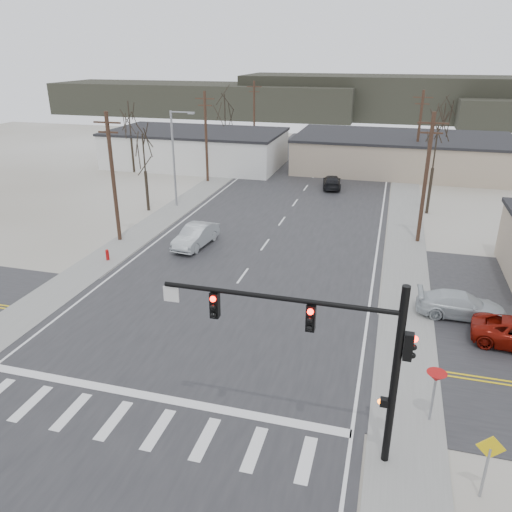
{
  "coord_description": "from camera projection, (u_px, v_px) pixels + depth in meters",
  "views": [
    {
      "loc": [
        8.97,
        -21.18,
        14.11
      ],
      "look_at": [
        1.58,
        5.62,
        2.6
      ],
      "focal_mm": 35.0,
      "sensor_mm": 36.0,
      "label": 1
    }
  ],
  "objects": [
    {
      "name": "diamond_sign",
      "position": [
        488.0,
        460.0,
        16.43
      ],
      "size": [
        0.92,
        0.1,
        2.61
      ],
      "color": "gray",
      "rests_on": "ground"
    },
    {
      "name": "upole_left_b",
      "position": [
        113.0,
        176.0,
        37.98
      ],
      "size": [
        2.2,
        0.3,
        10.0
      ],
      "color": "#40291D",
      "rests_on": "ground"
    },
    {
      "name": "car_far_a",
      "position": [
        332.0,
        182.0,
        54.67
      ],
      "size": [
        2.54,
        4.94,
        1.37
      ],
      "primitive_type": "imported",
      "rotation": [
        0.0,
        0.0,
        3.28
      ],
      "color": "black",
      "rests_on": "main_road"
    },
    {
      "name": "streetlight_main",
      "position": [
        175.0,
        154.0,
        46.77
      ],
      "size": [
        2.4,
        0.25,
        9.0
      ],
      "color": "gray",
      "rests_on": "ground"
    },
    {
      "name": "hill_left",
      "position": [
        203.0,
        99.0,
        115.67
      ],
      "size": [
        70.0,
        18.0,
        7.0
      ],
      "primitive_type": "cube",
      "color": "#333026",
      "rests_on": "ground"
    },
    {
      "name": "upole_left_d",
      "position": [
        254.0,
        115.0,
        73.61
      ],
      "size": [
        2.2,
        0.3,
        10.0
      ],
      "color": "#40291D",
      "rests_on": "ground"
    },
    {
      "name": "cross_road",
      "position": [
        199.0,
        337.0,
        26.46
      ],
      "size": [
        90.0,
        10.0,
        0.04
      ],
      "primitive_type": "cube",
      "color": "#252527",
      "rests_on": "ground"
    },
    {
      "name": "car_far_b",
      "position": [
        341.0,
        139.0,
        81.0
      ],
      "size": [
        2.45,
        4.24,
        1.36
      ],
      "primitive_type": "imported",
      "rotation": [
        0.0,
        0.0,
        -0.23
      ],
      "color": "black",
      "rests_on": "main_road"
    },
    {
      "name": "tree_left_near",
      "position": [
        144.0,
        155.0,
        45.47
      ],
      "size": [
        3.3,
        3.3,
        7.35
      ],
      "color": "#2F261C",
      "rests_on": "ground"
    },
    {
      "name": "main_road",
      "position": [
        268.0,
        241.0,
        39.82
      ],
      "size": [
        18.0,
        110.0,
        0.05
      ],
      "primitive_type": "cube",
      "color": "#252527",
      "rests_on": "ground"
    },
    {
      "name": "tree_right_far",
      "position": [
        444.0,
        119.0,
        66.96
      ],
      "size": [
        3.52,
        3.52,
        7.84
      ],
      "color": "#2F261C",
      "rests_on": "ground"
    },
    {
      "name": "sedan_crossing",
      "position": [
        196.0,
        236.0,
        38.4
      ],
      "size": [
        2.3,
        5.14,
        1.64
      ],
      "primitive_type": "imported",
      "rotation": [
        0.0,
        0.0,
        -0.12
      ],
      "color": "#99A0A3",
      "rests_on": "main_road"
    },
    {
      "name": "ground",
      "position": [
        199.0,
        337.0,
        26.47
      ],
      "size": [
        140.0,
        140.0,
        0.0
      ],
      "primitive_type": "plane",
      "color": "silver",
      "rests_on": "ground"
    },
    {
      "name": "upole_right_b",
      "position": [
        419.0,
        133.0,
        57.27
      ],
      "size": [
        2.2,
        0.3,
        10.0
      ],
      "color": "#40291D",
      "rests_on": "ground"
    },
    {
      "name": "fire_hydrant",
      "position": [
        107.0,
        255.0,
        35.93
      ],
      "size": [
        0.24,
        0.24,
        0.87
      ],
      "color": "#A50C0C",
      "rests_on": "ground"
    },
    {
      "name": "building_right_far",
      "position": [
        402.0,
        153.0,
        62.37
      ],
      "size": [
        26.3,
        14.3,
        4.3
      ],
      "color": "tan",
      "rests_on": "ground"
    },
    {
      "name": "upole_right_a",
      "position": [
        426.0,
        177.0,
        37.68
      ],
      "size": [
        2.2,
        0.3,
        10.0
      ],
      "color": "#40291D",
      "rests_on": "ground"
    },
    {
      "name": "tree_left_far",
      "position": [
        225.0,
        111.0,
        68.47
      ],
      "size": [
        3.96,
        3.96,
        8.82
      ],
      "color": "#2F261C",
      "rests_on": "ground"
    },
    {
      "name": "tree_left_mid",
      "position": [
        129.0,
        120.0,
        59.75
      ],
      "size": [
        3.96,
        3.96,
        8.82
      ],
      "color": "#2F261C",
      "rests_on": "ground"
    },
    {
      "name": "sidewalk_left",
      "position": [
        172.0,
        212.0,
        46.87
      ],
      "size": [
        3.0,
        90.0,
        0.06
      ],
      "primitive_type": "cube",
      "color": "gray",
      "rests_on": "ground"
    },
    {
      "name": "building_left_far",
      "position": [
        196.0,
        148.0,
        65.16
      ],
      "size": [
        22.3,
        12.3,
        4.5
      ],
      "color": "silver",
      "rests_on": "ground"
    },
    {
      "name": "sidewalk_right",
      "position": [
        406.0,
        232.0,
        41.67
      ],
      "size": [
        3.0,
        90.0,
        0.06
      ],
      "primitive_type": "cube",
      "color": "gray",
      "rests_on": "ground"
    },
    {
      "name": "hill_center",
      "position": [
        429.0,
        98.0,
        106.56
      ],
      "size": [
        80.0,
        18.0,
        9.0
      ],
      "primitive_type": "cube",
      "color": "#333026",
      "rests_on": "ground"
    },
    {
      "name": "car_parked_silver",
      "position": [
        461.0,
        305.0,
        28.24
      ],
      "size": [
        4.91,
        2.08,
        1.41
      ],
      "primitive_type": "imported",
      "rotation": [
        0.0,
        0.0,
        1.59
      ],
      "color": "#B1B9BD",
      "rests_on": "parking_lot"
    },
    {
      "name": "traffic_signal_mast",
      "position": [
        341.0,
        345.0,
        17.22
      ],
      "size": [
        8.95,
        0.43,
        7.2
      ],
      "color": "black",
      "rests_on": "ground"
    },
    {
      "name": "upole_left_c",
      "position": [
        206.0,
        136.0,
        55.79
      ],
      "size": [
        2.2,
        0.3,
        10.0
      ],
      "color": "#40291D",
      "rests_on": "ground"
    },
    {
      "name": "tree_right_mid",
      "position": [
        435.0,
        149.0,
        44.28
      ],
      "size": [
        3.74,
        3.74,
        8.33
      ],
      "color": "#2F261C",
      "rests_on": "ground"
    },
    {
      "name": "yield_sign",
      "position": [
        436.0,
        379.0,
        19.73
      ],
      "size": [
        0.8,
        0.8,
        2.35
      ],
      "color": "gray",
      "rests_on": "ground"
    }
  ]
}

